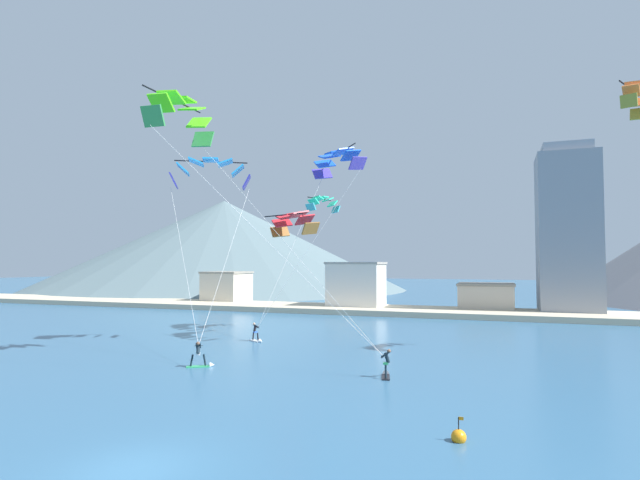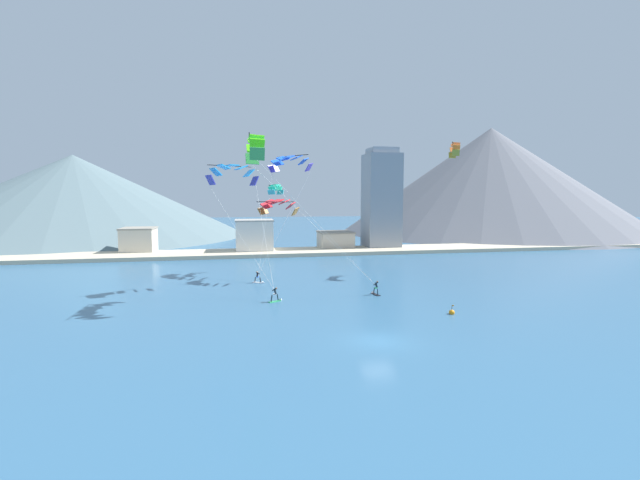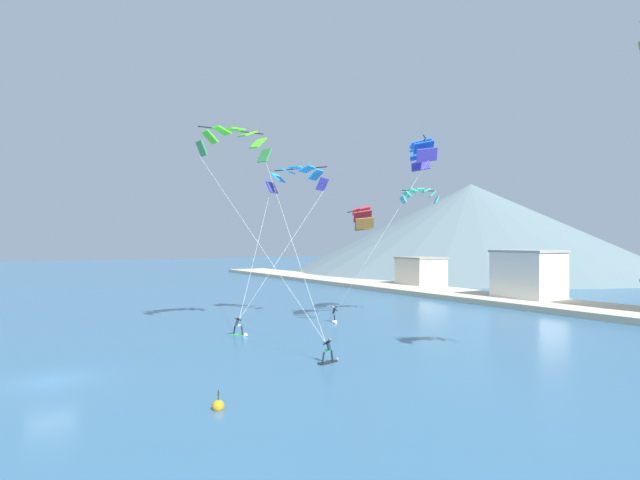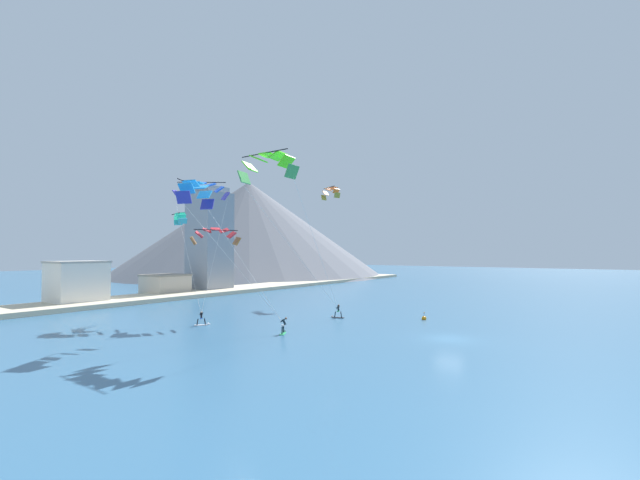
{
  "view_description": "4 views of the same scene",
  "coord_description": "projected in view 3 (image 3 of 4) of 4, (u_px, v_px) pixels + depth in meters",
  "views": [
    {
      "loc": [
        10.96,
        -13.17,
        6.53
      ],
      "look_at": [
        -0.2,
        17.95,
        8.08
      ],
      "focal_mm": 28.0,
      "sensor_mm": 36.0,
      "label": 1
    },
    {
      "loc": [
        -10.61,
        -31.26,
        11.42
      ],
      "look_at": [
        -2.39,
        12.1,
        6.83
      ],
      "focal_mm": 24.0,
      "sensor_mm": 36.0,
      "label": 2
    },
    {
      "loc": [
        31.38,
        -2.32,
        7.71
      ],
      "look_at": [
        -3.18,
        19.7,
        7.89
      ],
      "focal_mm": 28.0,
      "sensor_mm": 36.0,
      "label": 3
    },
    {
      "loc": [
        -39.44,
        -13.15,
        8.04
      ],
      "look_at": [
        -2.58,
        12.75,
        9.32
      ],
      "focal_mm": 24.0,
      "sensor_mm": 36.0,
      "label": 4
    }
  ],
  "objects": [
    {
      "name": "ground_plane",
      "position": [
        52.0,
        381.0,
        27.67
      ],
      "size": [
        400.0,
        400.0,
        0.0
      ],
      "primitive_type": "plane",
      "color": "#336084"
    },
    {
      "name": "kitesurfer_near_lead",
      "position": [
        330.0,
        355.0,
        31.96
      ],
      "size": [
        0.77,
        1.79,
        1.7
      ],
      "color": "black",
      "rests_on": "ground"
    },
    {
      "name": "kitesurfer_near_trail",
      "position": [
        334.0,
        318.0,
        47.74
      ],
      "size": [
        1.67,
        1.3,
        1.64
      ],
      "color": "white",
      "rests_on": "ground"
    },
    {
      "name": "kitesurfer_mid_center",
      "position": [
        240.0,
        330.0,
        41.02
      ],
      "size": [
        1.71,
        1.21,
        1.72
      ],
      "color": "#33B266",
      "rests_on": "ground"
    },
    {
      "name": "parafoil_kite_near_lead",
      "position": [
        235.0,
        141.0,
        42.94
      ],
      "size": [
        14.39,
        6.65,
        16.29
      ],
      "color": "#359247"
    },
    {
      "name": "parafoil_kite_near_trail",
      "position": [
        421.0,
        152.0,
        47.14
      ],
      "size": [
        8.28,
        9.28,
        16.06
      ],
      "color": "#4D3DB8"
    },
    {
      "name": "parafoil_kite_mid_center",
      "position": [
        296.0,
        177.0,
        49.09
      ],
      "size": [
        7.42,
        10.03,
        13.85
      ],
      "color": "#3132A3"
    },
    {
      "name": "parafoil_kite_distant_high_outer",
      "position": [
        420.0,
        194.0,
        49.77
      ],
      "size": [
        2.68,
        3.85,
        1.54
      ],
      "color": "#42B5BD"
    },
    {
      "name": "parafoil_kite_distant_mid_solo",
      "position": [
        362.0,
        216.0,
        46.16
      ],
      "size": [
        5.6,
        4.57,
        2.17
      ],
      "color": "#A16527"
    },
    {
      "name": "race_marker_buoy",
      "position": [
        218.0,
        406.0,
        22.95
      ],
      "size": [
        0.56,
        0.56,
        1.02
      ],
      "color": "orange",
      "rests_on": "ground"
    },
    {
      "name": "shoreline_strip",
      "position": [
        579.0,
        308.0,
        55.63
      ],
      "size": [
        180.0,
        10.0,
        0.7
      ],
      "primitive_type": "cube",
      "color": "beige",
      "rests_on": "ground"
    },
    {
      "name": "shore_building_harbour_front",
      "position": [
        421.0,
        273.0,
        83.47
      ],
      "size": [
        6.24,
        6.66,
        5.23
      ],
      "color": "beige",
      "rests_on": "ground"
    },
    {
      "name": "shore_building_quay_east",
      "position": [
        528.0,
        276.0,
        63.21
      ],
      "size": [
        7.44,
        6.33,
        6.71
      ],
      "color": "silver",
      "rests_on": "ground"
    },
    {
      "name": "mountain_peak_central_summit",
      "position": [
        471.0,
        228.0,
        127.63
      ],
      "size": [
        92.4,
        92.4,
        22.64
      ],
      "color": "slate",
      "rests_on": "ground"
    }
  ]
}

